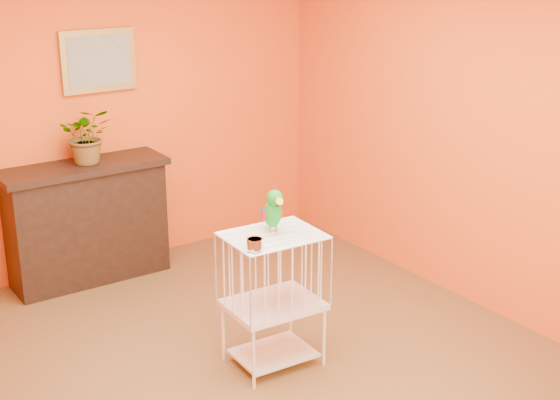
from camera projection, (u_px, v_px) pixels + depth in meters
ground at (250, 374)px, 5.05m from camera, size 4.50×4.50×0.00m
room_shell at (247, 136)px, 4.54m from camera, size 4.50×4.50×4.50m
console_cabinet at (87, 222)px, 6.32m from camera, size 1.32×0.48×0.98m
potted_plant at (87, 141)px, 6.16m from camera, size 0.53×0.56×0.35m
framed_picture at (99, 61)px, 6.22m from camera, size 0.62×0.04×0.50m
birdcage at (273, 298)px, 5.03m from camera, size 0.61×0.48×0.91m
feed_cup at (255, 244)px, 4.64m from camera, size 0.10×0.10×0.07m
parrot at (273, 210)px, 4.88m from camera, size 0.15×0.27×0.29m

